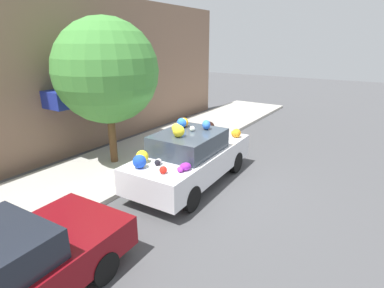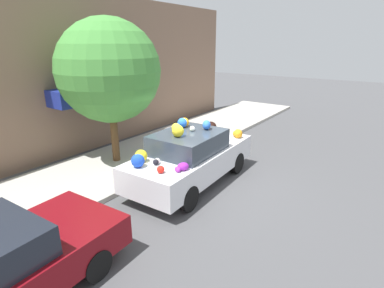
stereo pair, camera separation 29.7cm
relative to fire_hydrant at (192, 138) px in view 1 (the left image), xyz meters
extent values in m
plane|color=#4C4C4F|center=(-2.30, -1.53, -0.48)|extent=(60.00, 60.00, 0.00)
cube|color=#B2ADA3|center=(-2.30, 1.17, -0.41)|extent=(24.00, 3.20, 0.13)
cube|color=#846651|center=(-2.30, 3.42, 2.31)|extent=(18.00, 0.30, 5.58)
cube|color=navy|center=(-1.70, 2.82, 1.70)|extent=(4.11, 0.90, 0.55)
cylinder|color=brown|center=(-2.64, 1.36, 0.57)|extent=(0.24, 0.24, 1.83)
sphere|color=#47933D|center=(-2.64, 1.36, 2.59)|extent=(3.18, 3.18, 3.18)
cylinder|color=#B2B2B7|center=(0.00, 0.00, -0.07)|extent=(0.20, 0.20, 0.55)
sphere|color=#B2B2B7|center=(0.00, 0.00, 0.26)|extent=(0.18, 0.18, 0.18)
cube|color=silver|center=(-2.30, -1.53, 0.19)|extent=(4.42, 1.92, 0.70)
cube|color=#333D47|center=(-2.47, -1.54, 0.81)|extent=(2.02, 1.61, 0.54)
cylinder|color=black|center=(-0.98, -0.67, -0.15)|extent=(0.66, 0.21, 0.65)
cylinder|color=black|center=(-0.92, -2.28, -0.15)|extent=(0.66, 0.21, 0.65)
cylinder|color=black|center=(-3.68, -0.78, -0.15)|extent=(0.66, 0.21, 0.65)
cylinder|color=black|center=(-3.61, -2.38, -0.15)|extent=(0.66, 0.21, 0.65)
sphere|color=red|center=(-1.20, -1.93, 0.64)|extent=(0.25, 0.25, 0.20)
sphere|color=black|center=(-1.23, -1.12, 0.68)|extent=(0.36, 0.36, 0.29)
ellipsoid|color=blue|center=(-1.91, -1.75, 1.21)|extent=(0.41, 0.38, 0.26)
sphere|color=red|center=(-1.31, -0.90, 0.66)|extent=(0.28, 0.28, 0.24)
sphere|color=yellow|center=(-2.93, -1.53, 1.24)|extent=(0.35, 0.35, 0.31)
sphere|color=yellow|center=(-3.80, -1.02, 0.70)|extent=(0.40, 0.40, 0.32)
sphere|color=blue|center=(-2.15, -1.08, 1.22)|extent=(0.34, 0.34, 0.28)
sphere|color=orange|center=(-0.56, -2.08, 0.68)|extent=(0.39, 0.39, 0.28)
sphere|color=blue|center=(-4.09, -1.20, 0.70)|extent=(0.47, 0.47, 0.33)
ellipsoid|color=white|center=(-3.68, -1.45, 0.61)|extent=(0.19, 0.17, 0.15)
sphere|color=red|center=(-4.04, -1.88, 0.63)|extent=(0.21, 0.21, 0.18)
sphere|color=black|center=(-3.74, -1.47, 0.61)|extent=(0.21, 0.21, 0.15)
ellipsoid|color=orange|center=(-2.04, -1.06, 1.21)|extent=(0.44, 0.42, 0.26)
sphere|color=yellow|center=(-2.64, -1.24, 1.21)|extent=(0.35, 0.35, 0.25)
sphere|color=white|center=(-2.29, -1.53, 1.15)|extent=(0.18, 0.18, 0.14)
ellipsoid|color=purple|center=(-3.75, -2.16, 0.60)|extent=(0.23, 0.24, 0.12)
ellipsoid|color=black|center=(-1.15, -1.86, 0.68)|extent=(0.45, 0.41, 0.27)
ellipsoid|color=black|center=(-0.47, -0.99, 0.71)|extent=(0.44, 0.43, 0.35)
ellipsoid|color=orange|center=(-0.42, -1.97, 0.63)|extent=(0.42, 0.36, 0.18)
ellipsoid|color=purple|center=(-3.60, -2.21, 0.63)|extent=(0.35, 0.32, 0.19)
cylinder|color=black|center=(-6.44, -0.76, -0.20)|extent=(0.57, 0.21, 0.56)
cylinder|color=black|center=(-6.34, -2.42, -0.20)|extent=(0.57, 0.21, 0.56)
camera|label=1|loc=(-8.95, -5.95, 3.42)|focal=28.00mm
camera|label=2|loc=(-8.79, -6.20, 3.42)|focal=28.00mm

